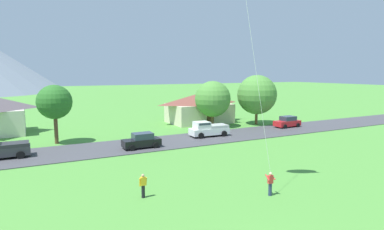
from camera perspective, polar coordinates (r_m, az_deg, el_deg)
road_strip at (r=37.61m, az=-11.76°, el=-5.53°), size 160.00×7.55×0.08m
house_leftmost at (r=54.16m, az=1.28°, el=1.37°), size 10.75×7.60×4.97m
tree_near_left at (r=49.62m, az=3.72°, el=2.88°), size 5.57×5.57×7.18m
tree_center at (r=52.98m, az=11.52°, el=3.58°), size 6.40×6.40×8.09m
tree_right_of_center at (r=41.01m, az=-23.37°, el=2.11°), size 4.06×4.06×7.06m
parked_car_black_west_end at (r=36.35m, az=-8.97°, el=-4.58°), size 4.22×2.11×1.68m
parked_car_red_mid_west at (r=51.54m, az=16.69°, el=-1.19°), size 4.25×2.17×1.68m
pickup_truck_white_east_side at (r=42.33m, az=2.91°, el=-2.49°), size 5.29×2.51×1.99m
watcher_person at (r=22.48m, az=-8.74°, el=-12.32°), size 0.56×0.24×1.68m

